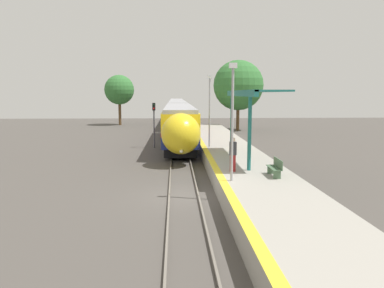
# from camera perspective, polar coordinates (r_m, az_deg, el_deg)

# --- Properties ---
(ground_plane) EXTENTS (120.00, 120.00, 0.00)m
(ground_plane) POSITION_cam_1_polar(r_m,az_deg,el_deg) (18.79, -1.26, -7.99)
(ground_plane) COLOR #4C4742
(rail_left) EXTENTS (0.08, 90.00, 0.15)m
(rail_left) POSITION_cam_1_polar(r_m,az_deg,el_deg) (18.76, -3.48, -7.79)
(rail_left) COLOR slate
(rail_left) RESTS_ON ground_plane
(rail_right) EXTENTS (0.08, 90.00, 0.15)m
(rail_right) POSITION_cam_1_polar(r_m,az_deg,el_deg) (18.80, 0.95, -7.75)
(rail_right) COLOR slate
(rail_right) RESTS_ON ground_plane
(train) EXTENTS (2.91, 67.21, 3.90)m
(train) POSITION_cam_1_polar(r_m,az_deg,el_deg) (58.15, -2.24, 4.86)
(train) COLOR black
(train) RESTS_ON ground_plane
(platform_right) EXTENTS (4.13, 64.00, 0.98)m
(platform_right) POSITION_cam_1_polar(r_m,az_deg,el_deg) (19.11, 9.96, -6.33)
(platform_right) COLOR #9E998E
(platform_right) RESTS_ON ground_plane
(platform_bench) EXTENTS (0.44, 1.56, 0.89)m
(platform_bench) POSITION_cam_1_polar(r_m,az_deg,el_deg) (19.14, 12.63, -3.45)
(platform_bench) COLOR #4C6B4C
(platform_bench) RESTS_ON platform_right
(person_waiting) EXTENTS (0.36, 0.24, 1.82)m
(person_waiting) POSITION_cam_1_polar(r_m,az_deg,el_deg) (19.87, 6.25, -1.47)
(person_waiting) COLOR maroon
(person_waiting) RESTS_ON platform_right
(railway_signal) EXTENTS (0.28, 0.28, 4.23)m
(railway_signal) POSITION_cam_1_polar(r_m,az_deg,el_deg) (35.21, -5.81, 3.59)
(railway_signal) COLOR #59595E
(railway_signal) RESTS_ON ground_plane
(lamppost_near) EXTENTS (0.36, 0.20, 5.49)m
(lamppost_near) POSITION_cam_1_polar(r_m,az_deg,el_deg) (17.45, 6.17, 4.47)
(lamppost_near) COLOR #9E9EA3
(lamppost_near) RESTS_ON platform_right
(lamppost_mid) EXTENTS (0.36, 0.20, 5.49)m
(lamppost_mid) POSITION_cam_1_polar(r_m,az_deg,el_deg) (28.74, 2.69, 5.74)
(lamppost_mid) COLOR #9E9EA3
(lamppost_mid) RESTS_ON platform_right
(station_canopy) EXTENTS (2.02, 9.29, 4.31)m
(station_canopy) POSITION_cam_1_polar(r_m,az_deg,el_deg) (23.26, 8.69, 7.27)
(station_canopy) COLOR #1E6B66
(station_canopy) RESTS_ON platform_right
(background_tree_left) EXTENTS (4.76, 4.76, 8.09)m
(background_tree_left) POSITION_cam_1_polar(r_m,az_deg,el_deg) (62.04, -11.02, 8.09)
(background_tree_left) COLOR brown
(background_tree_left) RESTS_ON ground_plane
(background_tree_right) EXTENTS (6.86, 6.86, 9.66)m
(background_tree_right) POSITION_cam_1_polar(r_m,az_deg,el_deg) (52.34, 7.07, 8.86)
(background_tree_right) COLOR brown
(background_tree_right) RESTS_ON ground_plane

